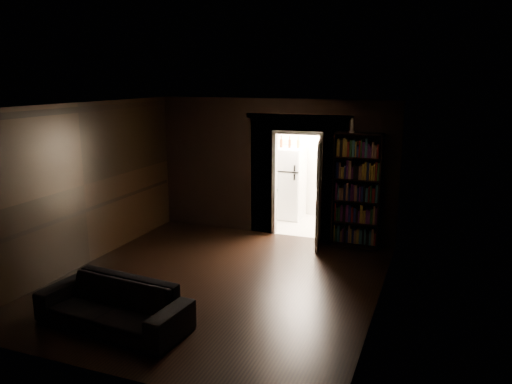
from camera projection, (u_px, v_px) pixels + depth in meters
ground at (217, 282)px, 8.00m from camera, size 5.50×5.50×0.00m
room_walls at (242, 168)px, 8.60m from camera, size 5.02×5.61×2.84m
kitchen_alcove at (311, 169)px, 11.08m from camera, size 2.20×1.80×2.60m
sofa at (113, 298)px, 6.50m from camera, size 2.13×1.08×0.79m
bookshelf at (357, 190)px, 9.51m from camera, size 0.94×0.44×2.20m
refrigerator at (287, 183)px, 11.52m from camera, size 0.75×0.69×1.65m
door at (318, 194)px, 9.51m from camera, size 0.22×0.84×2.05m
figurine at (352, 125)px, 9.21m from camera, size 0.10×0.10×0.27m
bottles at (290, 142)px, 11.24m from camera, size 0.67×0.29×0.27m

